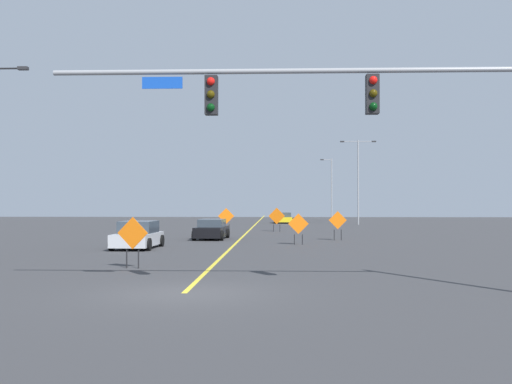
{
  "coord_description": "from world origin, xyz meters",
  "views": [
    {
      "loc": [
        2.55,
        -16.17,
        2.46
      ],
      "look_at": [
        0.67,
        33.55,
        3.28
      ],
      "focal_mm": 42.35,
      "sensor_mm": 36.0,
      "label": 1
    }
  ],
  "objects_px": {
    "construction_sign_left_shoulder": "(133,236)",
    "car_black_mid": "(212,230)",
    "street_lamp_mid_right": "(331,187)",
    "car_silver_approaching": "(138,236)",
    "construction_sign_right_lane": "(298,225)",
    "construction_sign_median_far": "(226,217)",
    "traffic_signal_assembly": "(367,111)",
    "construction_sign_right_shoulder": "(277,217)",
    "construction_sign_left_lane": "(338,222)",
    "street_lamp_mid_left": "(358,175)",
    "car_yellow_far": "(283,218)"
  },
  "relations": [
    {
      "from": "construction_sign_left_lane",
      "to": "construction_sign_median_far",
      "type": "distance_m",
      "value": 13.94
    },
    {
      "from": "street_lamp_mid_right",
      "to": "construction_sign_right_shoulder",
      "type": "bearing_deg",
      "value": -103.7
    },
    {
      "from": "construction_sign_left_shoulder",
      "to": "car_black_mid",
      "type": "bearing_deg",
      "value": 86.84
    },
    {
      "from": "street_lamp_mid_right",
      "to": "car_silver_approaching",
      "type": "height_order",
      "value": "street_lamp_mid_right"
    },
    {
      "from": "construction_sign_right_shoulder",
      "to": "car_silver_approaching",
      "type": "xyz_separation_m",
      "value": [
        -7.29,
        -18.39,
        -0.54
      ]
    },
    {
      "from": "street_lamp_mid_left",
      "to": "construction_sign_left_lane",
      "type": "xyz_separation_m",
      "value": [
        -4.8,
        -26.58,
        -4.18
      ]
    },
    {
      "from": "traffic_signal_assembly",
      "to": "construction_sign_right_lane",
      "type": "distance_m",
      "value": 18.98
    },
    {
      "from": "construction_sign_right_shoulder",
      "to": "construction_sign_left_shoulder",
      "type": "xyz_separation_m",
      "value": [
        -5.24,
        -27.92,
        -0.02
      ]
    },
    {
      "from": "construction_sign_right_lane",
      "to": "construction_sign_median_far",
      "type": "xyz_separation_m",
      "value": [
        -5.51,
        15.37,
        0.09
      ]
    },
    {
      "from": "construction_sign_right_lane",
      "to": "car_silver_approaching",
      "type": "bearing_deg",
      "value": -160.57
    },
    {
      "from": "car_silver_approaching",
      "to": "street_lamp_mid_right",
      "type": "bearing_deg",
      "value": 73.11
    },
    {
      "from": "construction_sign_right_shoulder",
      "to": "street_lamp_mid_right",
      "type": "bearing_deg",
      "value": 76.3
    },
    {
      "from": "car_yellow_far",
      "to": "car_black_mid",
      "type": "height_order",
      "value": "car_black_mid"
    },
    {
      "from": "construction_sign_right_shoulder",
      "to": "car_yellow_far",
      "type": "distance_m",
      "value": 19.75
    },
    {
      "from": "construction_sign_median_far",
      "to": "construction_sign_right_shoulder",
      "type": "bearing_deg",
      "value": -0.13
    },
    {
      "from": "traffic_signal_assembly",
      "to": "car_silver_approaching",
      "type": "xyz_separation_m",
      "value": [
        -9.82,
        15.53,
        -4.2
      ]
    },
    {
      "from": "construction_sign_left_shoulder",
      "to": "car_silver_approaching",
      "type": "distance_m",
      "value": 9.76
    },
    {
      "from": "car_silver_approaching",
      "to": "construction_sign_right_lane",
      "type": "bearing_deg",
      "value": 19.43
    },
    {
      "from": "construction_sign_right_shoulder",
      "to": "car_black_mid",
      "type": "relative_size",
      "value": 0.47
    },
    {
      "from": "construction_sign_right_shoulder",
      "to": "car_yellow_far",
      "type": "height_order",
      "value": "construction_sign_right_shoulder"
    },
    {
      "from": "construction_sign_right_lane",
      "to": "construction_sign_median_far",
      "type": "height_order",
      "value": "construction_sign_median_far"
    },
    {
      "from": "street_lamp_mid_right",
      "to": "car_silver_approaching",
      "type": "xyz_separation_m",
      "value": [
        -14.23,
        -46.85,
        -3.76
      ]
    },
    {
      "from": "street_lamp_mid_right",
      "to": "construction_sign_right_shoulder",
      "type": "distance_m",
      "value": 29.47
    },
    {
      "from": "street_lamp_mid_right",
      "to": "car_yellow_far",
      "type": "bearing_deg",
      "value": -125.6
    },
    {
      "from": "street_lamp_mid_right",
      "to": "construction_sign_left_shoulder",
      "type": "xyz_separation_m",
      "value": [
        -12.18,
        -56.38,
        -3.23
      ]
    },
    {
      "from": "street_lamp_mid_right",
      "to": "car_black_mid",
      "type": "xyz_separation_m",
      "value": [
        -11.21,
        -38.79,
        -3.81
      ]
    },
    {
      "from": "construction_sign_right_lane",
      "to": "construction_sign_median_far",
      "type": "distance_m",
      "value": 16.33
    },
    {
      "from": "construction_sign_right_lane",
      "to": "construction_sign_median_far",
      "type": "bearing_deg",
      "value": 109.72
    },
    {
      "from": "construction_sign_left_lane",
      "to": "construction_sign_median_far",
      "type": "relative_size",
      "value": 0.96
    },
    {
      "from": "traffic_signal_assembly",
      "to": "car_black_mid",
      "type": "distance_m",
      "value": 24.91
    },
    {
      "from": "construction_sign_left_lane",
      "to": "construction_sign_right_lane",
      "type": "bearing_deg",
      "value": -123.08
    },
    {
      "from": "construction_sign_right_shoulder",
      "to": "car_yellow_far",
      "type": "xyz_separation_m",
      "value": [
        0.69,
        19.73,
        -0.63
      ]
    },
    {
      "from": "street_lamp_mid_right",
      "to": "construction_sign_right_lane",
      "type": "height_order",
      "value": "street_lamp_mid_right"
    },
    {
      "from": "traffic_signal_assembly",
      "to": "construction_sign_right_shoulder",
      "type": "bearing_deg",
      "value": 94.27
    },
    {
      "from": "street_lamp_mid_left",
      "to": "construction_sign_left_lane",
      "type": "bearing_deg",
      "value": -100.24
    },
    {
      "from": "car_silver_approaching",
      "to": "traffic_signal_assembly",
      "type": "bearing_deg",
      "value": -57.69
    },
    {
      "from": "construction_sign_right_lane",
      "to": "construction_sign_left_shoulder",
      "type": "height_order",
      "value": "construction_sign_left_shoulder"
    },
    {
      "from": "construction_sign_left_lane",
      "to": "construction_sign_left_shoulder",
      "type": "height_order",
      "value": "construction_sign_left_shoulder"
    },
    {
      "from": "street_lamp_mid_right",
      "to": "street_lamp_mid_left",
      "type": "bearing_deg",
      "value": -82.22
    },
    {
      "from": "construction_sign_left_shoulder",
      "to": "car_yellow_far",
      "type": "relative_size",
      "value": 0.47
    },
    {
      "from": "construction_sign_right_lane",
      "to": "car_yellow_far",
      "type": "distance_m",
      "value": 35.1
    },
    {
      "from": "car_yellow_far",
      "to": "construction_sign_left_shoulder",
      "type": "bearing_deg",
      "value": -97.1
    },
    {
      "from": "traffic_signal_assembly",
      "to": "car_yellow_far",
      "type": "bearing_deg",
      "value": 91.97
    },
    {
      "from": "street_lamp_mid_left",
      "to": "car_black_mid",
      "type": "xyz_separation_m",
      "value": [
        -13.01,
        -25.61,
        -4.73
      ]
    },
    {
      "from": "street_lamp_mid_left",
      "to": "construction_sign_left_lane",
      "type": "height_order",
      "value": "street_lamp_mid_left"
    },
    {
      "from": "construction_sign_right_shoulder",
      "to": "car_silver_approaching",
      "type": "relative_size",
      "value": 0.46
    },
    {
      "from": "street_lamp_mid_right",
      "to": "car_yellow_far",
      "type": "distance_m",
      "value": 11.4
    },
    {
      "from": "street_lamp_mid_left",
      "to": "construction_sign_right_shoulder",
      "type": "xyz_separation_m",
      "value": [
        -8.74,
        -15.28,
        -4.14
      ]
    },
    {
      "from": "construction_sign_right_lane",
      "to": "construction_sign_left_lane",
      "type": "xyz_separation_m",
      "value": [
        2.65,
        4.06,
        0.07
      ]
    },
    {
      "from": "construction_sign_left_lane",
      "to": "car_silver_approaching",
      "type": "xyz_separation_m",
      "value": [
        -11.23,
        -7.09,
        -0.5
      ]
    }
  ]
}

